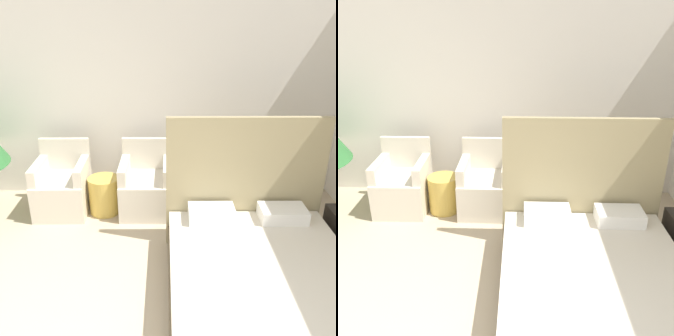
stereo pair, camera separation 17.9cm
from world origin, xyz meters
The scene contains 5 objects.
wall_back centered at (0.00, 3.50, 1.45)m, with size 10.00×0.06×2.90m.
bed centered at (1.23, 1.25, 0.27)m, with size 1.68×2.03×1.47m.
armchair_near_window_left centered at (-0.94, 2.89, 0.30)m, with size 0.65×0.70×0.90m.
armchair_near_window_right centered at (0.14, 2.89, 0.30)m, with size 0.65×0.70×0.90m.
side_table centered at (-0.40, 2.85, 0.24)m, with size 0.40×0.40×0.48m.
Camera 1 is at (0.38, -1.44, 2.46)m, focal length 40.00 mm.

